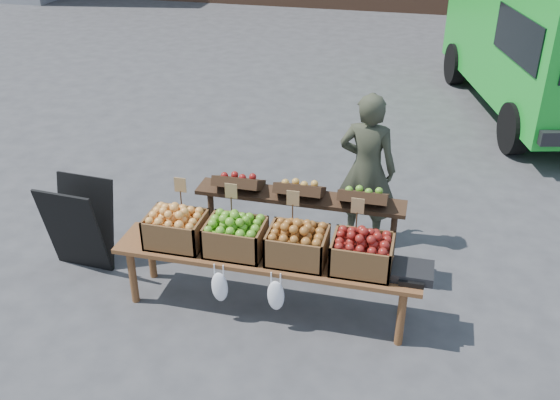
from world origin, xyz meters
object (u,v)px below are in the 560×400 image
(weighing_scale, at_px, (413,271))
(crate_red_apples, at_px, (297,246))
(delivery_van, at_px, (551,45))
(crate_green_apples, at_px, (362,254))
(display_bench, at_px, (267,282))
(back_table, at_px, (299,221))
(crate_russet_pears, at_px, (235,237))
(crate_golden_apples, at_px, (176,229))
(chalkboard_sign, at_px, (80,225))
(vendor, at_px, (367,169))

(weighing_scale, bearing_deg, crate_red_apples, 180.00)
(delivery_van, distance_m, crate_green_apples, 6.21)
(delivery_van, bearing_deg, crate_red_apples, -129.41)
(crate_red_apples, distance_m, weighing_scale, 0.98)
(delivery_van, relative_size, crate_green_apples, 9.74)
(display_bench, bearing_deg, weighing_scale, 0.00)
(back_table, bearing_deg, crate_green_apples, -46.33)
(crate_russet_pears, xyz_separation_m, crate_green_apples, (1.10, 0.00, 0.00))
(crate_golden_apples, relative_size, crate_russet_pears, 1.00)
(back_table, relative_size, crate_russet_pears, 4.20)
(crate_red_apples, xyz_separation_m, crate_green_apples, (0.55, 0.00, 0.00))
(chalkboard_sign, bearing_deg, vendor, 28.25)
(chalkboard_sign, relative_size, crate_russet_pears, 1.85)
(back_table, bearing_deg, weighing_scale, -32.91)
(crate_golden_apples, height_order, crate_red_apples, same)
(back_table, relative_size, crate_golden_apples, 4.20)
(delivery_van, xyz_separation_m, vendor, (-2.26, -4.42, -0.28))
(back_table, distance_m, crate_red_apples, 0.76)
(crate_golden_apples, distance_m, crate_red_apples, 1.10)
(crate_green_apples, bearing_deg, crate_russet_pears, 180.00)
(delivery_van, xyz_separation_m, crate_green_apples, (-2.12, -5.83, -0.38))
(chalkboard_sign, distance_m, crate_green_apples, 2.78)
(back_table, bearing_deg, chalkboard_sign, -166.38)
(chalkboard_sign, distance_m, crate_golden_apples, 1.16)
(crate_golden_apples, relative_size, weighing_scale, 1.47)
(delivery_van, relative_size, display_bench, 1.80)
(back_table, distance_m, weighing_scale, 1.33)
(delivery_van, height_order, vendor, delivery_van)
(crate_red_apples, bearing_deg, crate_green_apples, 0.00)
(crate_golden_apples, bearing_deg, crate_red_apples, 0.00)
(delivery_van, distance_m, display_bench, 6.58)
(delivery_van, xyz_separation_m, display_bench, (-2.94, -5.83, -0.81))
(chalkboard_sign, height_order, crate_russet_pears, chalkboard_sign)
(display_bench, bearing_deg, crate_golden_apples, 180.00)
(crate_russet_pears, relative_size, weighing_scale, 1.47)
(chalkboard_sign, bearing_deg, crate_red_apples, -1.81)
(vendor, xyz_separation_m, chalkboard_sign, (-2.63, -1.20, -0.35))
(back_table, relative_size, display_bench, 0.78)
(delivery_van, bearing_deg, crate_russet_pears, -133.72)
(crate_green_apples, bearing_deg, chalkboard_sign, 175.51)
(back_table, bearing_deg, delivery_van, 61.22)
(display_bench, bearing_deg, vendor, 64.00)
(back_table, height_order, display_bench, back_table)
(vendor, distance_m, back_table, 0.93)
(crate_russet_pears, xyz_separation_m, crate_red_apples, (0.55, 0.00, 0.00))
(vendor, distance_m, crate_golden_apples, 2.07)
(chalkboard_sign, distance_m, crate_red_apples, 2.24)
(crate_russet_pears, bearing_deg, display_bench, 0.00)
(crate_red_apples, height_order, crate_green_apples, same)
(crate_russet_pears, bearing_deg, delivery_van, 61.09)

